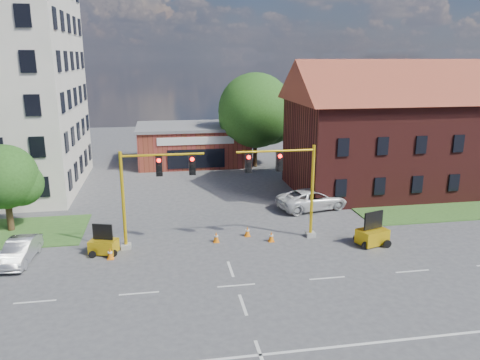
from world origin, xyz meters
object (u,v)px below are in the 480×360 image
(trailer_east, at_px, (372,235))
(pickup_white, at_px, (313,199))
(trailer_west, at_px, (104,245))
(signal_mast_west, at_px, (150,187))
(signal_mast_east, at_px, (288,181))

(trailer_east, distance_m, pickup_white, 7.79)
(pickup_white, bearing_deg, trailer_west, 100.50)
(signal_mast_west, distance_m, pickup_white, 13.96)
(signal_mast_west, xyz_separation_m, trailer_west, (-2.93, -0.55, -3.35))
(signal_mast_west, height_order, pickup_white, signal_mast_west)
(trailer_west, bearing_deg, signal_mast_west, 28.92)
(trailer_west, relative_size, trailer_east, 0.86)
(signal_mast_west, height_order, trailer_east, signal_mast_west)
(signal_mast_west, relative_size, trailer_west, 3.37)
(trailer_east, bearing_deg, trailer_west, 157.05)
(signal_mast_west, relative_size, signal_mast_east, 1.00)
(signal_mast_east, distance_m, trailer_west, 12.12)
(trailer_east, relative_size, pickup_white, 0.38)
(signal_mast_east, relative_size, trailer_east, 2.90)
(trailer_east, xyz_separation_m, pickup_white, (-1.43, 7.66, 0.13))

